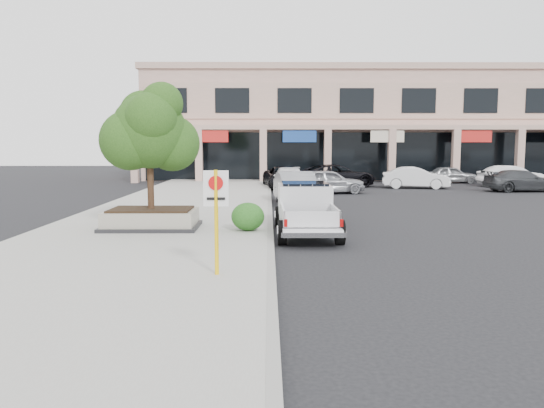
{
  "coord_description": "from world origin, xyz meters",
  "views": [
    {
      "loc": [
        -1.62,
        -14.25,
        3.01
      ],
      "look_at": [
        -1.5,
        1.5,
        1.22
      ],
      "focal_mm": 35.0,
      "sensor_mm": 36.0,
      "label": 1
    }
  ],
  "objects_px": {
    "lot_car_b": "(416,178)",
    "lot_car_f": "(511,176)",
    "lot_car_d": "(336,176)",
    "pickup_truck": "(306,210)",
    "lot_car_c": "(522,181)",
    "lot_car_e": "(451,174)",
    "planter": "(151,219)",
    "curb_car_b": "(296,188)",
    "curb_car_a": "(307,204)",
    "no_parking_sign": "(216,208)",
    "curb_car_c": "(289,179)",
    "planter_tree": "(154,132)",
    "curb_car_d": "(284,177)",
    "lot_car_a": "(328,181)"
  },
  "relations": [
    {
      "from": "lot_car_b",
      "to": "lot_car_f",
      "type": "height_order",
      "value": "lot_car_f"
    },
    {
      "from": "lot_car_d",
      "to": "pickup_truck",
      "type": "bearing_deg",
      "value": 150.74
    },
    {
      "from": "lot_car_c",
      "to": "lot_car_e",
      "type": "bearing_deg",
      "value": 10.71
    },
    {
      "from": "planter",
      "to": "curb_car_b",
      "type": "relative_size",
      "value": 0.64
    },
    {
      "from": "lot_car_b",
      "to": "curb_car_a",
      "type": "bearing_deg",
      "value": 161.52
    },
    {
      "from": "lot_car_c",
      "to": "no_parking_sign",
      "type": "bearing_deg",
      "value": 137.41
    },
    {
      "from": "lot_car_b",
      "to": "planter",
      "type": "bearing_deg",
      "value": 152.46
    },
    {
      "from": "curb_car_b",
      "to": "lot_car_e",
      "type": "bearing_deg",
      "value": 42.28
    },
    {
      "from": "lot_car_e",
      "to": "lot_car_f",
      "type": "xyz_separation_m",
      "value": [
        3.16,
        -3.35,
        0.07
      ]
    },
    {
      "from": "curb_car_b",
      "to": "curb_car_c",
      "type": "distance_m",
      "value": 7.88
    },
    {
      "from": "lot_car_b",
      "to": "lot_car_c",
      "type": "bearing_deg",
      "value": -101.73
    },
    {
      "from": "pickup_truck",
      "to": "planter_tree",
      "type": "bearing_deg",
      "value": 172.35
    },
    {
      "from": "no_parking_sign",
      "to": "lot_car_d",
      "type": "height_order",
      "value": "no_parking_sign"
    },
    {
      "from": "pickup_truck",
      "to": "lot_car_d",
      "type": "distance_m",
      "value": 19.98
    },
    {
      "from": "planter",
      "to": "pickup_truck",
      "type": "distance_m",
      "value": 5.29
    },
    {
      "from": "curb_car_c",
      "to": "lot_car_b",
      "type": "xyz_separation_m",
      "value": [
        8.7,
        1.9,
        -0.01
      ]
    },
    {
      "from": "planter",
      "to": "lot_car_e",
      "type": "distance_m",
      "value": 29.25
    },
    {
      "from": "lot_car_d",
      "to": "curb_car_a",
      "type": "bearing_deg",
      "value": 149.79
    },
    {
      "from": "curb_car_c",
      "to": "lot_car_c",
      "type": "relative_size",
      "value": 1.09
    },
    {
      "from": "lot_car_b",
      "to": "planter_tree",
      "type": "bearing_deg",
      "value": 152.49
    },
    {
      "from": "pickup_truck",
      "to": "curb_car_c",
      "type": "relative_size",
      "value": 1.04
    },
    {
      "from": "planter",
      "to": "lot_car_f",
      "type": "xyz_separation_m",
      "value": [
        21.29,
        19.6,
        0.26
      ]
    },
    {
      "from": "pickup_truck",
      "to": "curb_car_b",
      "type": "height_order",
      "value": "pickup_truck"
    },
    {
      "from": "lot_car_c",
      "to": "lot_car_e",
      "type": "height_order",
      "value": "lot_car_c"
    },
    {
      "from": "curb_car_a",
      "to": "curb_car_c",
      "type": "bearing_deg",
      "value": 96.87
    },
    {
      "from": "curb_car_d",
      "to": "lot_car_e",
      "type": "xyz_separation_m",
      "value": [
        13.04,
        4.87,
        -0.08
      ]
    },
    {
      "from": "curb_car_a",
      "to": "planter_tree",
      "type": "bearing_deg",
      "value": -149.93
    },
    {
      "from": "curb_car_c",
      "to": "planter",
      "type": "bearing_deg",
      "value": -109.73
    },
    {
      "from": "lot_car_f",
      "to": "no_parking_sign",
      "type": "bearing_deg",
      "value": 140.11
    },
    {
      "from": "curb_car_d",
      "to": "lot_car_c",
      "type": "xyz_separation_m",
      "value": [
        15.04,
        -2.45,
        -0.06
      ]
    },
    {
      "from": "planter",
      "to": "curb_car_c",
      "type": "relative_size",
      "value": 0.62
    },
    {
      "from": "lot_car_d",
      "to": "lot_car_f",
      "type": "relative_size",
      "value": 1.28
    },
    {
      "from": "pickup_truck",
      "to": "lot_car_f",
      "type": "height_order",
      "value": "pickup_truck"
    },
    {
      "from": "curb_car_a",
      "to": "lot_car_e",
      "type": "bearing_deg",
      "value": 64.49
    },
    {
      "from": "lot_car_d",
      "to": "planter_tree",
      "type": "bearing_deg",
      "value": 136.45
    },
    {
      "from": "planter_tree",
      "to": "lot_car_b",
      "type": "distance_m",
      "value": 22.86
    },
    {
      "from": "lot_car_b",
      "to": "lot_car_e",
      "type": "height_order",
      "value": "lot_car_b"
    },
    {
      "from": "lot_car_b",
      "to": "lot_car_c",
      "type": "xyz_separation_m",
      "value": [
        6.09,
        -2.46,
        -0.05
      ]
    },
    {
      "from": "lot_car_b",
      "to": "lot_car_d",
      "type": "bearing_deg",
      "value": 88.57
    },
    {
      "from": "curb_car_d",
      "to": "planter_tree",
      "type": "bearing_deg",
      "value": -112.54
    },
    {
      "from": "curb_car_d",
      "to": "lot_car_a",
      "type": "relative_size",
      "value": 1.22
    },
    {
      "from": "planter",
      "to": "curb_car_b",
      "type": "xyz_separation_m",
      "value": [
        5.39,
        8.31,
        0.34
      ]
    },
    {
      "from": "curb_car_d",
      "to": "lot_car_e",
      "type": "relative_size",
      "value": 1.37
    },
    {
      "from": "curb_car_b",
      "to": "lot_car_d",
      "type": "xyz_separation_m",
      "value": [
        3.34,
        10.88,
        -0.02
      ]
    },
    {
      "from": "planter",
      "to": "lot_car_e",
      "type": "relative_size",
      "value": 0.82
    },
    {
      "from": "lot_car_c",
      "to": "lot_car_d",
      "type": "relative_size",
      "value": 0.82
    },
    {
      "from": "curb_car_c",
      "to": "lot_car_b",
      "type": "bearing_deg",
      "value": 10.91
    },
    {
      "from": "curb_car_c",
      "to": "lot_car_a",
      "type": "height_order",
      "value": "lot_car_a"
    },
    {
      "from": "planter_tree",
      "to": "pickup_truck",
      "type": "relative_size",
      "value": 0.75
    },
    {
      "from": "curb_car_a",
      "to": "lot_car_a",
      "type": "distance_m",
      "value": 11.95
    }
  ]
}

